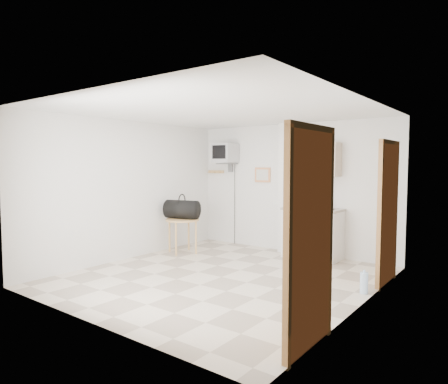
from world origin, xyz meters
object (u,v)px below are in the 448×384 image
Objects in this scene: crt_television at (225,154)px; water_bottle at (364,283)px; duffel_bag at (182,209)px; round_table at (182,223)px.

crt_television is 6.81× the size of water_bottle.
duffel_bag is at bearing 174.05° from water_bottle.
water_bottle is (3.65, -0.38, -0.70)m from duffel_bag.
duffel_bag is 2.28× the size of water_bottle.
crt_television reaches higher than duffel_bag.
crt_television reaches higher than water_bottle.
crt_television is 3.26× the size of round_table.
crt_television is at bearing 64.41° from duffel_bag.
duffel_bag is at bearing 139.16° from round_table.
duffel_bag is at bearing -101.25° from crt_television.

